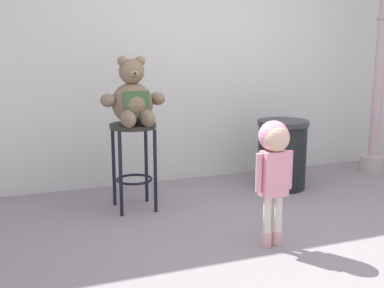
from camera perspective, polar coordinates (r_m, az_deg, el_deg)
name	(u,v)px	position (r m, az deg, el deg)	size (l,w,h in m)	color
ground_plane	(284,244)	(3.66, 11.21, -12.01)	(24.00, 24.00, 0.00)	gray
building_wall	(188,36)	(5.28, -0.53, 13.08)	(6.51, 0.30, 3.18)	silver
bar_stool_with_teddy	(133,148)	(4.23, -7.20, -0.48)	(0.42, 0.42, 0.80)	#2A2922
teddy_bear	(133,100)	(4.13, -7.26, 5.40)	(0.57, 0.52, 0.60)	#75614B
child_walking	(274,156)	(3.42, 10.05, -1.50)	(0.30, 0.24, 0.95)	#D9A2A1
trash_bin	(282,154)	(4.98, 10.99, -1.23)	(0.53, 0.53, 0.72)	black
lamppost	(380,66)	(5.90, 22.09, 8.86)	(0.29, 0.29, 3.12)	#AFA69F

